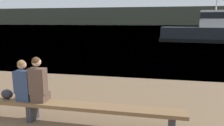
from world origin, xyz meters
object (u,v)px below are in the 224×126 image
shopping_bag (7,94)px  person_left (24,83)px  bench_main (32,104)px  tugboat_red (214,32)px  person_right (38,82)px

shopping_bag → person_left: bearing=-0.0°
bench_main → tugboat_red: tugboat_red is taller
bench_main → tugboat_red: 22.85m
tugboat_red → person_right: bearing=165.4°
bench_main → person_left: person_left is taller
bench_main → person_left: size_ratio=7.20×
bench_main → shopping_bag: bearing=179.9°
bench_main → shopping_bag: shopping_bag is taller
person_right → shopping_bag: bearing=179.9°
person_left → shopping_bag: 0.55m
person_left → shopping_bag: bearing=180.0°
person_left → person_right: 0.36m
bench_main → shopping_bag: size_ratio=24.66×
shopping_bag → bench_main: bearing=-0.1°
person_left → tugboat_red: 22.90m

